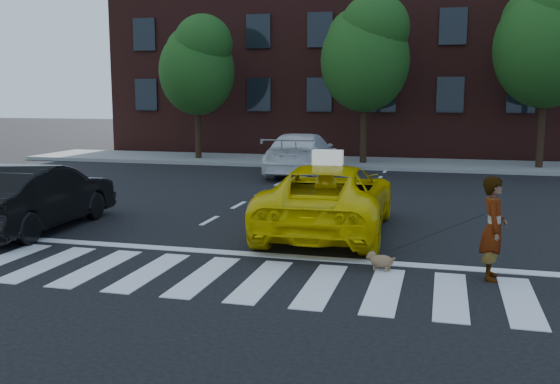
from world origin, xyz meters
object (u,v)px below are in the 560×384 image
Objects in this scene: woman at (493,228)px; dog at (380,260)px; tree_left at (197,62)px; tree_right at (548,35)px; white_suv at (302,154)px; taxi at (329,198)px; black_sedan at (36,197)px; tree_mid at (366,50)px.

dog is at bearing 93.14° from woman.
tree_left is 14.52m from tree_right.
tree_left reaches higher than white_suv.
taxi reaches higher than black_sedan.
tree_right is at bearing -161.31° from white_suv.
white_suv is at bearing -159.23° from tree_right.
black_sedan is 8.45× the size of dog.
white_suv is at bearing -119.71° from tree_mid.
tree_mid is 13.70m from taxi.
dog is at bearing -58.37° from tree_left.
woman is (-2.88, -15.91, -4.41)m from tree_right.
tree_mid is at bearing 180.00° from tree_right.
white_suv reaches higher than dog.
tree_mid is 16.05m from black_sedan.
tree_right reaches higher than black_sedan.
tree_mid is 5.63m from white_suv.
dog is at bearing 114.76° from taxi.
tree_mid is at bearing -87.94° from taxi.
woman is at bearing -53.87° from tree_left.
black_sedan is at bearing 85.72° from woman.
tree_left is 15.93m from taxi.
black_sedan is (1.97, -14.50, -3.69)m from tree_left.
taxi is at bearing 104.08° from white_suv.
tree_left is at bearing -59.07° from taxi.
tree_left is 15.09m from black_sedan.
tree_right is 17.33m from dog.
dog is at bearing -106.55° from tree_right.
dog is at bearing -81.83° from tree_mid.
tree_right is 15.10m from taxi.
tree_mid is 7.01m from tree_right.
tree_mid is at bearing -113.48° from black_sedan.
tree_left is 1.43× the size of black_sedan.
tree_left is 1.20× the size of white_suv.
tree_mid reaches higher than tree_left.
woman is (9.65, -1.41, 0.11)m from black_sedan.
tree_left is at bearing 40.19° from woman.
black_sedan is at bearing -130.85° from tree_right.
woman is at bearing 169.07° from black_sedan.
woman is (6.05, -12.52, 0.07)m from white_suv.
tree_right is at bearing -133.43° from black_sedan.
taxi is 6.56m from black_sedan.
black_sedan is (-12.53, -14.50, -4.52)m from tree_right.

